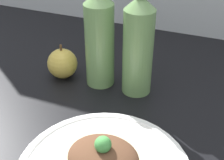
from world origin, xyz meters
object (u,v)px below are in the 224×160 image
(cider_bottle_left, at_px, (99,37))
(cider_bottle_right, at_px, (138,43))
(plated_food, at_px, (103,160))
(apple, at_px, (62,63))

(cider_bottle_left, xyz_separation_m, cider_bottle_right, (0.09, 0.00, 0.00))
(plated_food, distance_m, cider_bottle_left, 0.29)
(cider_bottle_left, height_order, cider_bottle_right, same)
(cider_bottle_left, bearing_deg, plated_food, -65.04)
(cider_bottle_right, distance_m, apple, 0.20)
(plated_food, xyz_separation_m, apple, (-0.21, 0.24, 0.00))
(cider_bottle_left, distance_m, apple, 0.12)
(apple, bearing_deg, plated_food, -48.78)
(cider_bottle_left, xyz_separation_m, apple, (-0.09, -0.01, -0.08))
(apple, bearing_deg, cider_bottle_left, 6.99)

